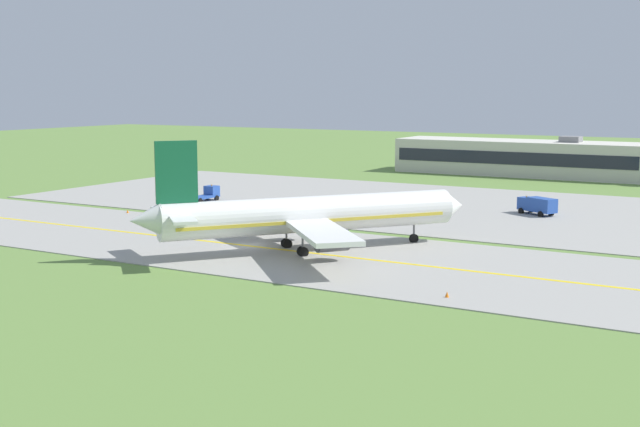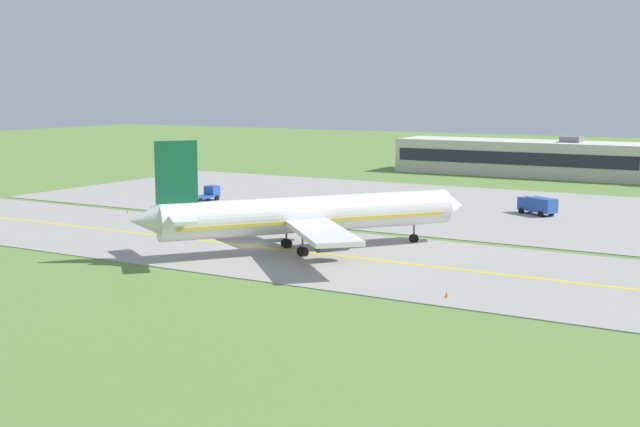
# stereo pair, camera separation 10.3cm
# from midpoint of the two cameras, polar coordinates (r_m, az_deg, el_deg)

# --- Properties ---
(ground_plane) EXTENTS (500.00, 500.00, 0.00)m
(ground_plane) POSITION_cam_midpoint_polar(r_m,az_deg,el_deg) (96.02, -5.01, -2.27)
(ground_plane) COLOR olive
(taxiway_strip) EXTENTS (240.00, 28.00, 0.10)m
(taxiway_strip) POSITION_cam_midpoint_polar(r_m,az_deg,el_deg) (96.01, -5.01, -2.24)
(taxiway_strip) COLOR #9E9B93
(taxiway_strip) RESTS_ON ground
(apron_pad) EXTENTS (140.00, 52.00, 0.10)m
(apron_pad) POSITION_cam_midpoint_polar(r_m,az_deg,el_deg) (128.38, 9.53, 0.40)
(apron_pad) COLOR #9E9B93
(apron_pad) RESTS_ON ground
(taxiway_centreline) EXTENTS (220.00, 0.60, 0.01)m
(taxiway_centreline) POSITION_cam_midpoint_polar(r_m,az_deg,el_deg) (96.00, -5.01, -2.21)
(taxiway_centreline) COLOR yellow
(taxiway_centreline) RESTS_ON taxiway_strip
(airplane_lead) EXTENTS (29.26, 33.41, 12.70)m
(airplane_lead) POSITION_cam_midpoint_polar(r_m,az_deg,el_deg) (92.10, -0.87, -0.10)
(airplane_lead) COLOR white
(airplane_lead) RESTS_ON ground
(service_truck_baggage) EXTENTS (2.62, 6.50, 2.59)m
(service_truck_baggage) POSITION_cam_midpoint_polar(r_m,az_deg,el_deg) (135.38, -7.74, 1.34)
(service_truck_baggage) COLOR #264CA5
(service_truck_baggage) RESTS_ON ground
(service_truck_catering) EXTENTS (6.25, 4.66, 2.60)m
(service_truck_catering) POSITION_cam_midpoint_polar(r_m,az_deg,el_deg) (123.04, 14.75, 0.58)
(service_truck_catering) COLOR #264CA5
(service_truck_catering) RESTS_ON ground
(terminal_building) EXTENTS (51.94, 13.32, 8.46)m
(terminal_building) POSITION_cam_midpoint_polar(r_m,az_deg,el_deg) (180.61, 13.64, 3.75)
(terminal_building) COLOR beige
(terminal_building) RESTS_ON ground
(traffic_cone_near_edge) EXTENTS (0.44, 0.44, 0.60)m
(traffic_cone_near_edge) POSITION_cam_midpoint_polar(r_m,az_deg,el_deg) (110.03, -3.47, -0.71)
(traffic_cone_near_edge) COLOR orange
(traffic_cone_near_edge) RESTS_ON ground
(traffic_cone_mid_edge) EXTENTS (0.44, 0.44, 0.60)m
(traffic_cone_mid_edge) POSITION_cam_midpoint_polar(r_m,az_deg,el_deg) (73.01, 8.75, -5.55)
(traffic_cone_mid_edge) COLOR orange
(traffic_cone_mid_edge) RESTS_ON ground
(traffic_cone_far_edge) EXTENTS (0.44, 0.44, 0.60)m
(traffic_cone_far_edge) POSITION_cam_midpoint_polar(r_m,az_deg,el_deg) (124.07, -13.04, 0.13)
(traffic_cone_far_edge) COLOR orange
(traffic_cone_far_edge) RESTS_ON ground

